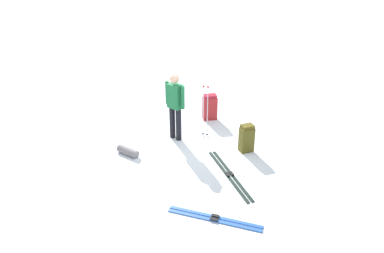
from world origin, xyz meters
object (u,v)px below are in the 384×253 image
object	(u,v)px
ski_poles_planted_near	(205,109)
sleeping_mat_rolled	(128,151)
ski_pair_far	(215,219)
skier_standing	(175,104)
backpack_large_dark	(247,138)
backpack_bright	(210,107)
ski_pair_near	(229,175)

from	to	relation	value
ski_poles_planted_near	sleeping_mat_rolled	bearing A→B (deg)	63.84
ski_pair_far	ski_poles_planted_near	bearing A→B (deg)	-50.74
skier_standing	backpack_large_dark	bearing A→B (deg)	-162.05
ski_pair_far	sleeping_mat_rolled	xyz separation A→B (m)	(2.87, -0.60, 0.08)
ski_pair_far	backpack_bright	xyz separation A→B (m)	(2.46, -3.30, 0.34)
ski_poles_planted_near	sleeping_mat_rolled	xyz separation A→B (m)	(0.89, 1.82, -0.67)
backpack_large_dark	ski_poles_planted_near	size ratio (longest dim) A/B	0.50
skier_standing	backpack_bright	world-z (taller)	skier_standing
ski_pair_near	ski_poles_planted_near	bearing A→B (deg)	-36.99
skier_standing	ski_pair_far	bearing A→B (deg)	142.97
ski_pair_near	ski_pair_far	world-z (taller)	same
skier_standing	ski_poles_planted_near	distance (m)	0.77
skier_standing	ski_pair_near	bearing A→B (deg)	164.44
ski_pair_far	sleeping_mat_rolled	bearing A→B (deg)	-11.73
backpack_large_dark	ski_poles_planted_near	world-z (taller)	ski_poles_planted_near
ski_pair_near	backpack_large_dark	size ratio (longest dim) A/B	2.56
skier_standing	ski_poles_planted_near	size ratio (longest dim) A/B	1.24
ski_pair_near	backpack_bright	xyz separation A→B (m)	(1.92, -1.96, 0.34)
ski_pair_near	backpack_bright	world-z (taller)	backpack_bright
ski_pair_far	backpack_bright	size ratio (longest dim) A/B	2.39
backpack_large_dark	backpack_bright	world-z (taller)	backpack_bright
ski_poles_planted_near	sleeping_mat_rolled	world-z (taller)	ski_poles_planted_near
ski_pair_far	sleeping_mat_rolled	distance (m)	2.93
backpack_large_dark	backpack_bright	distance (m)	1.88
backpack_bright	sleeping_mat_rolled	size ratio (longest dim) A/B	1.31
ski_pair_far	skier_standing	bearing A→B (deg)	-37.03
ski_pair_near	ski_pair_far	size ratio (longest dim) A/B	1.02
ski_pair_near	sleeping_mat_rolled	size ratio (longest dim) A/B	3.19
skier_standing	backpack_bright	bearing A→B (deg)	-91.32
skier_standing	backpack_large_dark	size ratio (longest dim) A/B	2.48
skier_standing	backpack_bright	size ratio (longest dim) A/B	2.36
backpack_large_dark	ski_poles_planted_near	xyz separation A→B (m)	(1.19, 0.01, 0.42)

